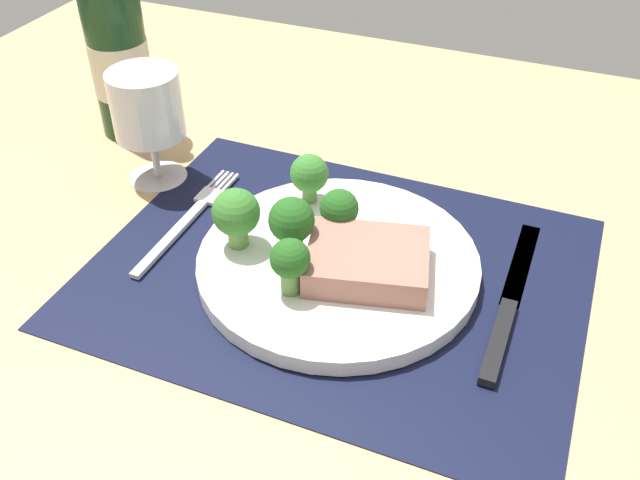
# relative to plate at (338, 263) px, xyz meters

# --- Properties ---
(ground_plane) EXTENTS (1.40, 1.10, 0.03)m
(ground_plane) POSITION_rel_plate_xyz_m (0.00, 0.00, -0.03)
(ground_plane) COLOR tan
(placemat) EXTENTS (0.46, 0.36, 0.00)m
(placemat) POSITION_rel_plate_xyz_m (0.00, 0.00, -0.01)
(placemat) COLOR black
(placemat) RESTS_ON ground_plane
(plate) EXTENTS (0.27, 0.27, 0.02)m
(plate) POSITION_rel_plate_xyz_m (0.00, 0.00, 0.00)
(plate) COLOR white
(plate) RESTS_ON placemat
(steak) EXTENTS (0.13, 0.11, 0.03)m
(steak) POSITION_rel_plate_xyz_m (0.03, -0.01, 0.02)
(steak) COLOR #9E6B5B
(steak) RESTS_ON plate
(broccoli_back_left) EXTENTS (0.04, 0.04, 0.05)m
(broccoli_back_left) POSITION_rel_plate_xyz_m (-0.02, -0.06, 0.04)
(broccoli_back_left) COLOR #5B8942
(broccoli_back_left) RESTS_ON plate
(broccoli_near_fork) EXTENTS (0.04, 0.04, 0.05)m
(broccoli_near_fork) POSITION_rel_plate_xyz_m (-0.01, 0.03, 0.04)
(broccoli_near_fork) COLOR #5B8942
(broccoli_near_fork) RESTS_ON plate
(broccoli_near_steak) EXTENTS (0.04, 0.04, 0.05)m
(broccoli_near_steak) POSITION_rel_plate_xyz_m (-0.06, 0.07, 0.04)
(broccoli_near_steak) COLOR #5B8942
(broccoli_near_steak) RESTS_ON plate
(broccoli_center) EXTENTS (0.05, 0.05, 0.06)m
(broccoli_center) POSITION_rel_plate_xyz_m (-0.09, -0.02, 0.04)
(broccoli_center) COLOR #6B994C
(broccoli_center) RESTS_ON plate
(broccoli_front_edge) EXTENTS (0.04, 0.04, 0.06)m
(broccoli_front_edge) POSITION_rel_plate_xyz_m (-0.04, -0.01, 0.04)
(broccoli_front_edge) COLOR #5B8942
(broccoli_front_edge) RESTS_ON plate
(fork) EXTENTS (0.02, 0.19, 0.01)m
(fork) POSITION_rel_plate_xyz_m (-0.17, 0.01, -0.01)
(fork) COLOR silver
(fork) RESTS_ON placemat
(knife) EXTENTS (0.02, 0.23, 0.01)m
(knife) POSITION_rel_plate_xyz_m (0.16, 0.01, -0.00)
(knife) COLOR black
(knife) RESTS_ON placemat
(wine_bottle) EXTENTS (0.07, 0.07, 0.29)m
(wine_bottle) POSITION_rel_plate_xyz_m (-0.34, 0.16, 0.09)
(wine_bottle) COLOR #143819
(wine_bottle) RESTS_ON ground_plane
(wine_glass) EXTENTS (0.08, 0.08, 0.13)m
(wine_glass) POSITION_rel_plate_xyz_m (-0.25, 0.08, 0.07)
(wine_glass) COLOR silver
(wine_glass) RESTS_ON ground_plane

